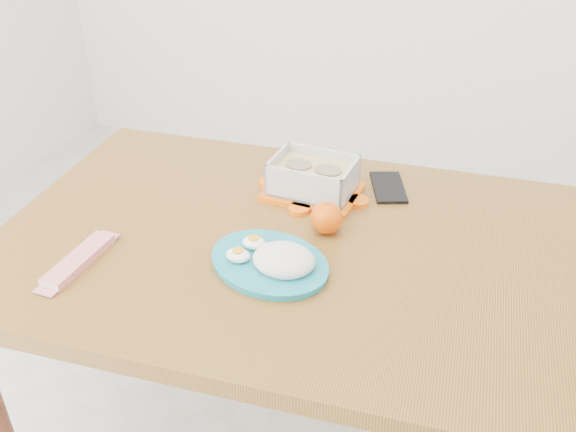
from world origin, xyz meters
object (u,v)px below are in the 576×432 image
at_px(dining_table, 288,274).
at_px(food_container, 313,178).
at_px(smartphone, 388,187).
at_px(orange_fruit, 327,218).
at_px(rice_plate, 274,259).

height_order(dining_table, food_container, food_container).
distance_m(dining_table, smartphone, 0.34).
bearing_deg(dining_table, orange_fruit, 36.41).
xyz_separation_m(dining_table, smartphone, (0.15, 0.29, 0.10)).
bearing_deg(rice_plate, smartphone, 88.90).
xyz_separation_m(dining_table, food_container, (-0.02, 0.20, 0.14)).
bearing_deg(rice_plate, orange_fruit, 89.36).
height_order(food_container, smartphone, food_container).
bearing_deg(orange_fruit, smartphone, 71.03).
bearing_deg(food_container, orange_fruit, -58.47).
bearing_deg(dining_table, rice_plate, -89.26).
distance_m(dining_table, food_container, 0.25).
bearing_deg(smartphone, orange_fruit, -131.22).
height_order(dining_table, smartphone, smartphone).
relative_size(food_container, smartphone, 1.50).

